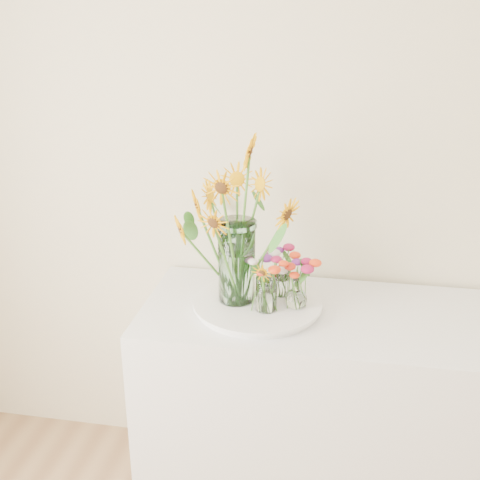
{
  "coord_description": "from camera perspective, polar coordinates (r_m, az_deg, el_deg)",
  "views": [
    {
      "loc": [
        -0.09,
        -0.03,
        1.95
      ],
      "look_at": [
        -0.43,
        1.9,
        1.18
      ],
      "focal_mm": 45.0,
      "sensor_mm": 36.0,
      "label": 1
    }
  ],
  "objects": [
    {
      "name": "counter",
      "position": [
        2.47,
        8.21,
        -16.13
      ],
      "size": [
        1.4,
        0.6,
        0.9
      ],
      "primitive_type": "cube",
      "color": "white",
      "rests_on": "ground_plane"
    },
    {
      "name": "tray",
      "position": [
        2.23,
        1.66,
        -6.2
      ],
      "size": [
        0.45,
        0.45,
        0.02
      ],
      "primitive_type": "cylinder",
      "color": "white",
      "rests_on": "counter"
    },
    {
      "name": "mason_jar",
      "position": [
        2.17,
        -0.33,
        -2.06
      ],
      "size": [
        0.17,
        0.17,
        0.31
      ],
      "primitive_type": "cylinder",
      "rotation": [
        0.0,
        0.0,
        0.3
      ],
      "color": "#ABD8C9",
      "rests_on": "tray"
    },
    {
      "name": "sunflower_bouquet",
      "position": [
        2.11,
        -0.33,
        1.67
      ],
      "size": [
        1.02,
        1.02,
        0.61
      ],
      "primitive_type": null,
      "rotation": [
        0.0,
        0.0,
        0.3
      ],
      "color": "#EEA405",
      "rests_on": "tray"
    },
    {
      "name": "small_vase_a",
      "position": [
        2.13,
        2.51,
        -5.16
      ],
      "size": [
        0.08,
        0.08,
        0.13
      ],
      "primitive_type": "cylinder",
      "rotation": [
        0.0,
        0.0,
        -0.0
      ],
      "color": "white",
      "rests_on": "tray"
    },
    {
      "name": "wildflower_posy_a",
      "position": [
        2.11,
        2.53,
        -4.07
      ],
      "size": [
        0.2,
        0.2,
        0.22
      ],
      "primitive_type": null,
      "color": "#FA3F15",
      "rests_on": "tray"
    },
    {
      "name": "small_vase_b",
      "position": [
        2.17,
        5.34,
        -5.01
      ],
      "size": [
        0.08,
        0.08,
        0.12
      ],
      "primitive_type": null,
      "rotation": [
        0.0,
        0.0,
        -0.0
      ],
      "color": "white",
      "rests_on": "tray"
    },
    {
      "name": "wildflower_posy_b",
      "position": [
        2.15,
        5.38,
        -3.94
      ],
      "size": [
        0.2,
        0.2,
        0.21
      ],
      "primitive_type": null,
      "color": "#FA3F15",
      "rests_on": "tray"
    },
    {
      "name": "small_vase_c",
      "position": [
        2.25,
        3.91,
        -4.03
      ],
      "size": [
        0.07,
        0.07,
        0.11
      ],
      "primitive_type": "cylinder",
      "rotation": [
        0.0,
        0.0,
        0.05
      ],
      "color": "white",
      "rests_on": "tray"
    },
    {
      "name": "wildflower_posy_c",
      "position": [
        2.23,
        3.94,
        -2.98
      ],
      "size": [
        0.17,
        0.17,
        0.2
      ],
      "primitive_type": null,
      "color": "#FA3F15",
      "rests_on": "tray"
    }
  ]
}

